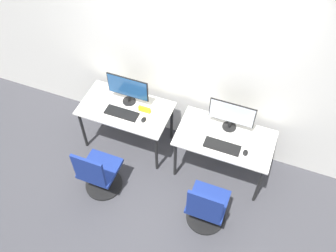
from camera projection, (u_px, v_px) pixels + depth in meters
ground_plane at (164, 174)px, 5.02m from camera, size 20.00×20.00×0.00m
wall_back at (188, 58)px, 4.40m from camera, size 12.00×0.05×2.80m
desk_left at (126, 112)px, 4.88m from camera, size 1.17×0.65×0.72m
monitor_left at (128, 89)px, 4.71m from camera, size 0.56×0.18×0.42m
keyboard_left at (122, 113)px, 4.74m from camera, size 0.44×0.16×0.02m
mouse_left at (144, 120)px, 4.67m from camera, size 0.06×0.09×0.03m
office_chair_left at (99, 174)px, 4.62m from camera, size 0.48×0.48×0.86m
desk_right at (225, 141)px, 4.57m from camera, size 1.17×0.65×0.72m
monitor_right at (232, 115)px, 4.43m from camera, size 0.56×0.18×0.42m
keyboard_right at (222, 146)px, 4.42m from camera, size 0.44×0.16×0.02m
mouse_right at (245, 153)px, 4.35m from camera, size 0.06×0.09×0.03m
office_chair_right at (206, 208)px, 4.33m from camera, size 0.48×0.48×0.86m
placard_left at (145, 109)px, 4.74m from camera, size 0.16×0.03×0.08m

